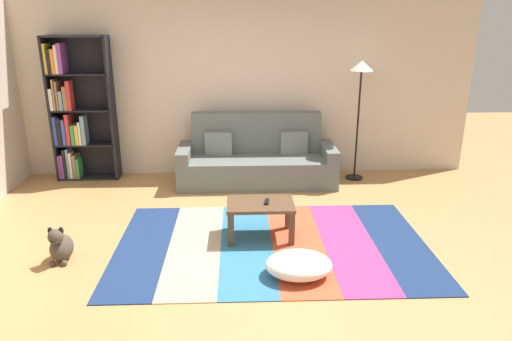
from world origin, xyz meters
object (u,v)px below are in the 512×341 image
(couch, at_px, (257,160))
(bookshelf, at_px, (75,113))
(pouf, at_px, (299,265))
(coffee_table, at_px, (260,209))
(standing_lamp, at_px, (361,81))
(tv_remote, at_px, (267,202))
(dog, at_px, (61,246))

(couch, xyz_separation_m, bookshelf, (-2.64, 0.28, 0.66))
(bookshelf, bearing_deg, couch, -6.11)
(bookshelf, relative_size, pouf, 3.32)
(couch, xyz_separation_m, coffee_table, (-0.03, -1.83, 0.00))
(bookshelf, xyz_separation_m, coffee_table, (2.61, -2.11, -0.66))
(couch, height_order, coffee_table, couch)
(standing_lamp, distance_m, tv_remote, 2.63)
(tv_remote, bearing_deg, pouf, -65.30)
(pouf, distance_m, tv_remote, 0.93)
(coffee_table, distance_m, standing_lamp, 2.70)
(couch, height_order, standing_lamp, standing_lamp)
(couch, distance_m, standing_lamp, 1.86)
(bookshelf, distance_m, tv_remote, 3.46)
(dog, height_order, standing_lamp, standing_lamp)
(tv_remote, bearing_deg, standing_lamp, 61.27)
(couch, xyz_separation_m, dog, (-2.05, -2.28, -0.18))
(standing_lamp, xyz_separation_m, tv_remote, (-1.45, -1.93, -1.03))
(coffee_table, height_order, dog, coffee_table)
(bookshelf, distance_m, pouf, 4.25)
(couch, bearing_deg, tv_remote, -88.82)
(coffee_table, bearing_deg, dog, -167.53)
(dog, xyz_separation_m, standing_lamp, (3.54, 2.38, 1.30))
(coffee_table, bearing_deg, bookshelf, 141.05)
(coffee_table, bearing_deg, standing_lamp, 51.92)
(couch, relative_size, coffee_table, 3.10)
(bookshelf, relative_size, tv_remote, 13.93)
(bookshelf, bearing_deg, standing_lamp, -2.46)
(couch, distance_m, bookshelf, 2.74)
(pouf, height_order, standing_lamp, standing_lamp)
(bookshelf, height_order, dog, bookshelf)
(bookshelf, distance_m, coffee_table, 3.42)
(bookshelf, bearing_deg, tv_remote, -38.20)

